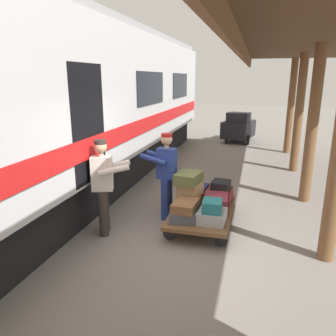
{
  "coord_description": "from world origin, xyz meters",
  "views": [
    {
      "loc": [
        -0.92,
        5.01,
        2.71
      ],
      "look_at": [
        0.55,
        -0.45,
        1.15
      ],
      "focal_mm": 34.97,
      "sensor_mm": 36.0,
      "label": 1
    }
  ],
  "objects_px": {
    "suitcase_maroon_trunk": "(219,195)",
    "porter_in_overalls": "(166,173)",
    "suitcase_burgundy_valise": "(216,203)",
    "suitcase_gray_aluminum": "(212,216)",
    "suitcase_teal_softside": "(212,206)",
    "porter_by_door": "(104,184)",
    "suitcase_navy_fabric": "(195,192)",
    "suitcase_brown_leather": "(186,206)",
    "suitcase_tan_vintage": "(190,190)",
    "suitcase_yellow_case": "(190,202)",
    "luggage_cart": "(202,211)",
    "suitcase_black_hardshell": "(221,185)",
    "train_car": "(14,115)",
    "baggage_tug": "(238,128)",
    "suitcase_slate_roller": "(184,214)",
    "suitcase_olive_duffel": "(189,178)"
  },
  "relations": [
    {
      "from": "suitcase_maroon_trunk",
      "to": "porter_in_overalls",
      "type": "distance_m",
      "value": 1.2
    },
    {
      "from": "suitcase_burgundy_valise",
      "to": "porter_in_overalls",
      "type": "relative_size",
      "value": 0.34
    },
    {
      "from": "suitcase_gray_aluminum",
      "to": "suitcase_teal_softside",
      "type": "bearing_deg",
      "value": 92.95
    },
    {
      "from": "suitcase_gray_aluminum",
      "to": "porter_by_door",
      "type": "height_order",
      "value": "porter_by_door"
    },
    {
      "from": "suitcase_navy_fabric",
      "to": "porter_by_door",
      "type": "height_order",
      "value": "porter_by_door"
    },
    {
      "from": "suitcase_brown_leather",
      "to": "suitcase_tan_vintage",
      "type": "relative_size",
      "value": 1.24
    },
    {
      "from": "suitcase_navy_fabric",
      "to": "suitcase_tan_vintage",
      "type": "relative_size",
      "value": 1.17
    },
    {
      "from": "suitcase_gray_aluminum",
      "to": "suitcase_yellow_case",
      "type": "xyz_separation_m",
      "value": [
        0.5,
        -0.54,
        0.01
      ]
    },
    {
      "from": "porter_by_door",
      "to": "luggage_cart",
      "type": "bearing_deg",
      "value": -152.86
    },
    {
      "from": "suitcase_teal_softside",
      "to": "porter_in_overalls",
      "type": "distance_m",
      "value": 1.26
    },
    {
      "from": "suitcase_black_hardshell",
      "to": "porter_by_door",
      "type": "xyz_separation_m",
      "value": [
        1.9,
        1.33,
        0.29
      ]
    },
    {
      "from": "train_car",
      "to": "luggage_cart",
      "type": "xyz_separation_m",
      "value": [
        -3.37,
        -0.75,
        -1.8
      ]
    },
    {
      "from": "train_car",
      "to": "suitcase_gray_aluminum",
      "type": "xyz_separation_m",
      "value": [
        -3.62,
        -0.22,
        -1.65
      ]
    },
    {
      "from": "suitcase_navy_fabric",
      "to": "baggage_tug",
      "type": "xyz_separation_m",
      "value": [
        -0.39,
        -8.22,
        0.19
      ]
    },
    {
      "from": "train_car",
      "to": "suitcase_navy_fabric",
      "type": "xyz_separation_m",
      "value": [
        -3.12,
        -1.29,
        -1.62
      ]
    },
    {
      "from": "suitcase_burgundy_valise",
      "to": "suitcase_yellow_case",
      "type": "bearing_deg",
      "value": 0.0
    },
    {
      "from": "suitcase_navy_fabric",
      "to": "suitcase_yellow_case",
      "type": "relative_size",
      "value": 0.89
    },
    {
      "from": "suitcase_slate_roller",
      "to": "luggage_cart",
      "type": "bearing_deg",
      "value": -114.82
    },
    {
      "from": "suitcase_maroon_trunk",
      "to": "suitcase_olive_duffel",
      "type": "bearing_deg",
      "value": 46.77
    },
    {
      "from": "suitcase_maroon_trunk",
      "to": "suitcase_burgundy_valise",
      "type": "distance_m",
      "value": 0.54
    },
    {
      "from": "suitcase_brown_leather",
      "to": "suitcase_teal_softside",
      "type": "bearing_deg",
      "value": 178.07
    },
    {
      "from": "suitcase_black_hardshell",
      "to": "baggage_tug",
      "type": "xyz_separation_m",
      "value": [
        0.14,
        -8.25,
        -0.01
      ]
    },
    {
      "from": "suitcase_teal_softside",
      "to": "suitcase_olive_duffel",
      "type": "bearing_deg",
      "value": -46.1
    },
    {
      "from": "suitcase_navy_fabric",
      "to": "suitcase_slate_roller",
      "type": "bearing_deg",
      "value": 90.0
    },
    {
      "from": "train_car",
      "to": "porter_by_door",
      "type": "xyz_separation_m",
      "value": [
        -1.75,
        0.08,
        -1.14
      ]
    },
    {
      "from": "luggage_cart",
      "to": "suitcase_burgundy_valise",
      "type": "relative_size",
      "value": 3.36
    },
    {
      "from": "suitcase_burgundy_valise",
      "to": "suitcase_teal_softside",
      "type": "xyz_separation_m",
      "value": [
        -0.0,
        0.57,
        0.17
      ]
    },
    {
      "from": "suitcase_burgundy_valise",
      "to": "suitcase_gray_aluminum",
      "type": "bearing_deg",
      "value": 90.0
    },
    {
      "from": "suitcase_brown_leather",
      "to": "suitcase_olive_duffel",
      "type": "bearing_deg",
      "value": -83.35
    },
    {
      "from": "suitcase_tan_vintage",
      "to": "porter_by_door",
      "type": "xyz_separation_m",
      "value": [
        1.37,
        0.82,
        0.25
      ]
    },
    {
      "from": "luggage_cart",
      "to": "suitcase_gray_aluminum",
      "type": "distance_m",
      "value": 0.61
    },
    {
      "from": "porter_by_door",
      "to": "baggage_tug",
      "type": "relative_size",
      "value": 0.89
    },
    {
      "from": "suitcase_navy_fabric",
      "to": "suitcase_teal_softside",
      "type": "bearing_deg",
      "value": 114.25
    },
    {
      "from": "suitcase_yellow_case",
      "to": "suitcase_olive_duffel",
      "type": "xyz_separation_m",
      "value": [
        0.03,
        0.02,
        0.48
      ]
    },
    {
      "from": "suitcase_teal_softside",
      "to": "porter_in_overalls",
      "type": "relative_size",
      "value": 0.22
    },
    {
      "from": "luggage_cart",
      "to": "suitcase_maroon_trunk",
      "type": "xyz_separation_m",
      "value": [
        -0.25,
        -0.54,
        0.17
      ]
    },
    {
      "from": "porter_by_door",
      "to": "suitcase_maroon_trunk",
      "type": "bearing_deg",
      "value": -143.8
    },
    {
      "from": "suitcase_gray_aluminum",
      "to": "porter_by_door",
      "type": "xyz_separation_m",
      "value": [
        1.87,
        0.29,
        0.52
      ]
    },
    {
      "from": "suitcase_teal_softside",
      "to": "suitcase_tan_vintage",
      "type": "bearing_deg",
      "value": -48.53
    },
    {
      "from": "suitcase_slate_roller",
      "to": "suitcase_tan_vintage",
      "type": "bearing_deg",
      "value": -90.17
    },
    {
      "from": "train_car",
      "to": "suitcase_olive_duffel",
      "type": "bearing_deg",
      "value": -166.71
    },
    {
      "from": "suitcase_yellow_case",
      "to": "porter_by_door",
      "type": "xyz_separation_m",
      "value": [
        1.37,
        0.83,
        0.5
      ]
    },
    {
      "from": "suitcase_brown_leather",
      "to": "suitcase_tan_vintage",
      "type": "xyz_separation_m",
      "value": [
        0.03,
        -0.55,
        0.1
      ]
    },
    {
      "from": "suitcase_burgundy_valise",
      "to": "suitcase_brown_leather",
      "type": "relative_size",
      "value": 1.06
    },
    {
      "from": "train_car",
      "to": "suitcase_navy_fabric",
      "type": "relative_size",
      "value": 37.7
    },
    {
      "from": "suitcase_tan_vintage",
      "to": "suitcase_black_hardshell",
      "type": "distance_m",
      "value": 0.73
    },
    {
      "from": "baggage_tug",
      "to": "suitcase_brown_leather",
      "type": "bearing_deg",
      "value": 87.83
    },
    {
      "from": "suitcase_yellow_case",
      "to": "baggage_tug",
      "type": "height_order",
      "value": "baggage_tug"
    },
    {
      "from": "suitcase_navy_fabric",
      "to": "suitcase_tan_vintage",
      "type": "bearing_deg",
      "value": 90.16
    },
    {
      "from": "train_car",
      "to": "suitcase_burgundy_valise",
      "type": "bearing_deg",
      "value": -168.25
    }
  ]
}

